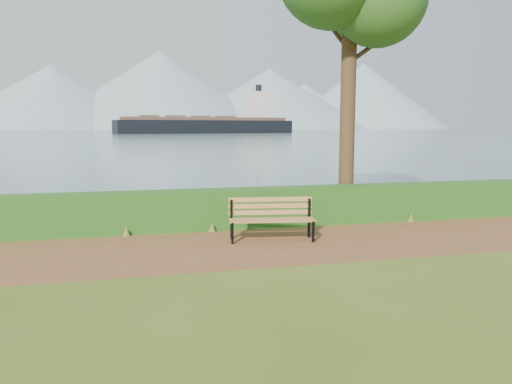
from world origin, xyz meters
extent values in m
plane|color=#3D5418|center=(0.00, 0.00, 0.00)|extent=(140.00, 140.00, 0.00)
cube|color=brown|center=(0.00, 0.30, 0.01)|extent=(40.00, 3.40, 0.01)
cube|color=#143F12|center=(0.00, 2.60, 0.50)|extent=(32.00, 0.85, 1.00)
cube|color=#466371|center=(0.00, 260.00, 0.01)|extent=(700.00, 510.00, 0.00)
cone|color=#778F9F|center=(-60.00, 395.00, 24.00)|extent=(160.00, 160.00, 48.00)
cone|color=#778F9F|center=(20.00, 405.00, 31.00)|extent=(190.00, 190.00, 62.00)
cone|color=#778F9F|center=(110.00, 400.00, 25.00)|extent=(170.00, 170.00, 50.00)
cone|color=#778F9F|center=(200.00, 410.00, 29.00)|extent=(150.00, 150.00, 58.00)
cone|color=#778F9F|center=(-10.00, 430.00, 17.50)|extent=(120.00, 120.00, 35.00)
cone|color=#778F9F|center=(150.00, 425.00, 20.00)|extent=(130.00, 130.00, 40.00)
cube|color=black|center=(-0.86, 0.64, 0.25)|extent=(0.06, 0.07, 0.50)
cube|color=black|center=(-0.79, 1.12, 0.47)|extent=(0.06, 0.07, 0.95)
cube|color=black|center=(-0.82, 0.88, 0.46)|extent=(0.14, 0.58, 0.06)
cube|color=black|center=(0.98, 0.37, 0.25)|extent=(0.06, 0.07, 0.50)
cube|color=black|center=(1.05, 0.85, 0.47)|extent=(0.06, 0.07, 0.95)
cube|color=black|center=(1.01, 0.61, 0.46)|extent=(0.14, 0.58, 0.06)
cube|color=olive|center=(0.06, 0.54, 0.50)|extent=(1.98, 0.39, 0.04)
cube|color=olive|center=(0.09, 0.67, 0.50)|extent=(1.98, 0.39, 0.04)
cube|color=olive|center=(0.11, 0.81, 0.50)|extent=(1.98, 0.39, 0.04)
cube|color=olive|center=(0.13, 0.95, 0.50)|extent=(1.98, 0.39, 0.04)
cube|color=olive|center=(0.14, 1.02, 0.63)|extent=(1.97, 0.34, 0.11)
cube|color=olive|center=(0.14, 1.02, 0.78)|extent=(1.97, 0.34, 0.11)
cube|color=olive|center=(0.14, 1.02, 0.94)|extent=(1.97, 0.34, 0.11)
cylinder|color=#312014|center=(3.07, 3.29, 3.91)|extent=(0.43, 0.43, 7.83)
cylinder|color=#312014|center=(3.56, 3.29, 4.78)|extent=(1.14, 0.13, 0.86)
cylinder|color=#312014|center=(2.64, 3.40, 5.33)|extent=(0.89, 0.41, 0.78)
cube|color=black|center=(22.20, 162.82, 1.35)|extent=(63.22, 22.74, 6.25)
cube|color=brown|center=(22.20, 162.82, 5.01)|extent=(58.12, 20.73, 1.07)
cube|color=silver|center=(41.77, 167.02, 9.83)|extent=(9.41, 8.90, 9.83)
cylinder|color=black|center=(41.77, 167.02, 15.64)|extent=(2.14, 2.14, 3.13)
cube|color=brown|center=(2.64, 158.62, 5.72)|extent=(6.48, 6.89, 0.71)
cube|color=brown|center=(11.37, 160.49, 5.72)|extent=(6.48, 6.89, 0.71)
cube|color=brown|center=(20.11, 162.37, 5.72)|extent=(6.48, 6.89, 0.71)
cube|color=brown|center=(28.84, 164.24, 5.72)|extent=(6.48, 6.89, 0.71)
camera|label=1|loc=(-2.99, -10.20, 2.67)|focal=35.00mm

